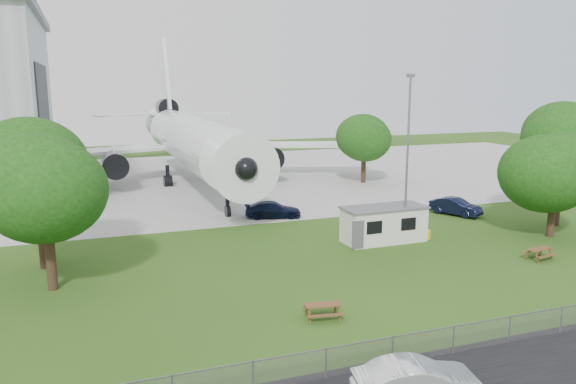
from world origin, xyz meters
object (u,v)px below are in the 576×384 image
object	(u,v)px
picnic_east	(539,259)
car_centre_sedan	(417,382)
site_cabin	(384,224)
picnic_west	(323,318)
airliner	(190,138)

from	to	relation	value
picnic_east	car_centre_sedan	xyz separation A→B (m)	(-16.95, -11.72, 0.78)
site_cabin	picnic_east	world-z (taller)	site_cabin
picnic_west	picnic_east	world-z (taller)	same
airliner	picnic_east	distance (m)	40.16
airliner	picnic_west	world-z (taller)	airliner
car_centre_sedan	picnic_east	bearing A→B (deg)	-44.96
picnic_west	picnic_east	distance (m)	17.66
airliner	site_cabin	size ratio (longest dim) A/B	7.05
airliner	car_centre_sedan	world-z (taller)	airliner
picnic_west	car_centre_sedan	bearing A→B (deg)	-78.26
car_centre_sedan	airliner	bearing A→B (deg)	9.77
site_cabin	picnic_west	distance (m)	14.84
site_cabin	car_centre_sedan	bearing A→B (deg)	-116.26
airliner	picnic_west	size ratio (longest dim) A/B	26.52
picnic_east	car_centre_sedan	distance (m)	20.62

